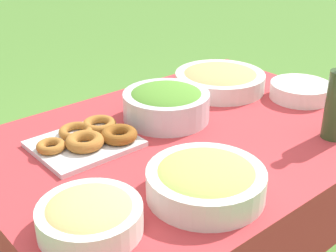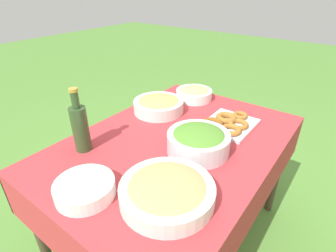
{
  "view_description": "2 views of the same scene",
  "coord_description": "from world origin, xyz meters",
  "px_view_note": "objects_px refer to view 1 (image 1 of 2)",
  "views": [
    {
      "loc": [
        0.93,
        0.98,
        1.43
      ],
      "look_at": [
        0.07,
        -0.03,
        0.78
      ],
      "focal_mm": 50.0,
      "sensor_mm": 36.0,
      "label": 1
    },
    {
      "loc": [
        -0.93,
        -0.65,
        1.46
      ],
      "look_at": [
        0.03,
        0.07,
        0.79
      ],
      "focal_mm": 28.0,
      "sensor_mm": 36.0,
      "label": 2
    }
  ],
  "objects_px": {
    "fruit_bowl": "(206,180)",
    "plate_stack": "(300,91)",
    "donut_platter": "(88,139)",
    "pasta_bowl": "(90,215)",
    "bread_bowl": "(220,79)",
    "salad_bowl": "(166,103)"
  },
  "relations": [
    {
      "from": "plate_stack",
      "to": "fruit_bowl",
      "type": "distance_m",
      "value": 0.76
    },
    {
      "from": "plate_stack",
      "to": "bread_bowl",
      "type": "distance_m",
      "value": 0.31
    },
    {
      "from": "donut_platter",
      "to": "fruit_bowl",
      "type": "distance_m",
      "value": 0.44
    },
    {
      "from": "bread_bowl",
      "to": "fruit_bowl",
      "type": "bearing_deg",
      "value": 41.12
    },
    {
      "from": "salad_bowl",
      "to": "bread_bowl",
      "type": "distance_m",
      "value": 0.35
    },
    {
      "from": "pasta_bowl",
      "to": "bread_bowl",
      "type": "xyz_separation_m",
      "value": [
        -0.86,
        -0.42,
        0.0
      ]
    },
    {
      "from": "pasta_bowl",
      "to": "plate_stack",
      "type": "height_order",
      "value": "pasta_bowl"
    },
    {
      "from": "salad_bowl",
      "to": "donut_platter",
      "type": "bearing_deg",
      "value": -1.88
    },
    {
      "from": "donut_platter",
      "to": "plate_stack",
      "type": "height_order",
      "value": "plate_stack"
    },
    {
      "from": "salad_bowl",
      "to": "pasta_bowl",
      "type": "relative_size",
      "value": 1.22
    },
    {
      "from": "donut_platter",
      "to": "plate_stack",
      "type": "xyz_separation_m",
      "value": [
        -0.81,
        0.2,
        0.01
      ]
    },
    {
      "from": "pasta_bowl",
      "to": "plate_stack",
      "type": "bearing_deg",
      "value": -171.21
    },
    {
      "from": "salad_bowl",
      "to": "bread_bowl",
      "type": "xyz_separation_m",
      "value": [
        -0.34,
        -0.07,
        -0.02
      ]
    },
    {
      "from": "donut_platter",
      "to": "bread_bowl",
      "type": "xyz_separation_m",
      "value": [
        -0.65,
        -0.06,
        0.02
      ]
    },
    {
      "from": "pasta_bowl",
      "to": "bread_bowl",
      "type": "bearing_deg",
      "value": -153.93
    },
    {
      "from": "pasta_bowl",
      "to": "bread_bowl",
      "type": "distance_m",
      "value": 0.96
    },
    {
      "from": "plate_stack",
      "to": "fruit_bowl",
      "type": "height_order",
      "value": "fruit_bowl"
    },
    {
      "from": "donut_platter",
      "to": "salad_bowl",
      "type": "bearing_deg",
      "value": 178.12
    },
    {
      "from": "donut_platter",
      "to": "fruit_bowl",
      "type": "bearing_deg",
      "value": 100.8
    },
    {
      "from": "salad_bowl",
      "to": "plate_stack",
      "type": "relative_size",
      "value": 1.3
    },
    {
      "from": "bread_bowl",
      "to": "plate_stack",
      "type": "bearing_deg",
      "value": 122.2
    },
    {
      "from": "fruit_bowl",
      "to": "plate_stack",
      "type": "bearing_deg",
      "value": -162.54
    }
  ]
}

